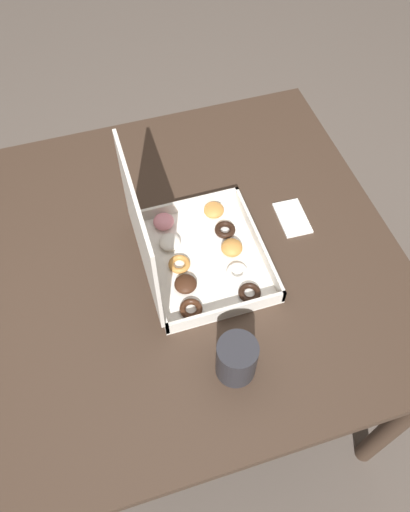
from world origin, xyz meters
name	(u,v)px	position (x,y,z in m)	size (l,w,h in m)	color
ground_plane	(195,367)	(0.00, 0.00, 0.00)	(8.00, 8.00, 0.00)	#564C44
dining_table	(191,274)	(0.00, 0.00, 0.65)	(1.01, 1.00, 0.75)	#38281E
donut_box	(185,248)	(-0.03, 0.02, 0.82)	(0.33, 0.29, 0.31)	silver
coffee_mug	(237,359)	(-0.32, -0.01, 0.81)	(0.08, 0.08, 0.11)	#232328
paper_napkin	(292,218)	(0.02, -0.28, 0.76)	(0.12, 0.07, 0.01)	white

